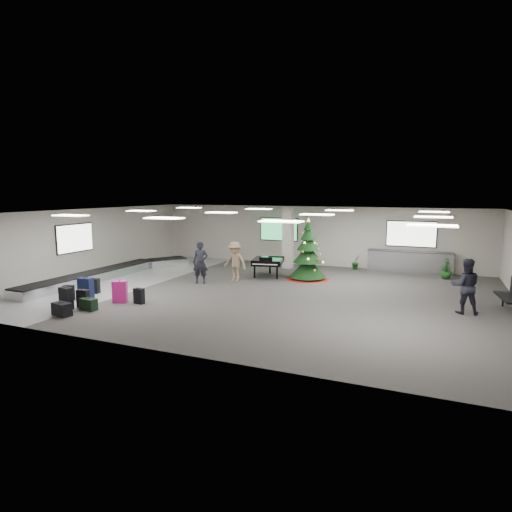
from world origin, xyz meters
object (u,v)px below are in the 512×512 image
at_px(pink_suitcase, 120,292).
at_px(potted_plant_right, 446,270).
at_px(service_counter, 409,262).
at_px(grand_piano, 268,261).
at_px(traveler_bench, 466,286).
at_px(traveler_a, 200,263).
at_px(christmas_tree, 308,258).
at_px(traveler_b, 235,262).
at_px(baggage_carousel, 110,273).
at_px(potted_plant_left, 356,262).

distance_m(pink_suitcase, potted_plant_right, 14.36).
height_order(service_counter, potted_plant_right, service_counter).
height_order(grand_piano, traveler_bench, traveler_bench).
bearing_deg(traveler_a, christmas_tree, 15.26).
bearing_deg(traveler_bench, traveler_b, -17.15).
bearing_deg(traveler_b, pink_suitcase, -106.34).
distance_m(christmas_tree, traveler_bench, 7.19).
relative_size(grand_piano, potted_plant_right, 2.29).
relative_size(baggage_carousel, potted_plant_left, 12.58).
distance_m(baggage_carousel, traveler_a, 4.64).
bearing_deg(traveler_a, baggage_carousel, 168.43).
height_order(baggage_carousel, pink_suitcase, pink_suitcase).
xyz_separation_m(pink_suitcase, traveler_a, (1.06, 3.98, 0.52)).
relative_size(baggage_carousel, christmas_tree, 3.43).
xyz_separation_m(traveler_b, potted_plant_right, (8.76, 4.25, -0.46)).
distance_m(potted_plant_left, potted_plant_right, 4.36).
relative_size(grand_piano, traveler_bench, 1.07).
xyz_separation_m(service_counter, potted_plant_right, (1.67, -0.97, -0.12)).
bearing_deg(traveler_b, christmas_tree, 38.82).
xyz_separation_m(service_counter, potted_plant_left, (-2.61, -0.15, -0.16)).
height_order(potted_plant_left, potted_plant_right, potted_plant_right).
bearing_deg(service_counter, baggage_carousel, -152.33).
distance_m(service_counter, traveler_b, 8.81).
height_order(christmas_tree, traveler_b, christmas_tree).
height_order(traveler_a, potted_plant_left, traveler_a).
xyz_separation_m(baggage_carousel, traveler_a, (4.55, 0.53, 0.71)).
distance_m(traveler_bench, potted_plant_right, 5.99).
height_order(traveler_b, potted_plant_right, traveler_b).
bearing_deg(potted_plant_right, potted_plant_left, 169.16).
xyz_separation_m(traveler_a, traveler_bench, (10.40, -0.72, -0.00)).
height_order(service_counter, traveler_b, traveler_b).
relative_size(pink_suitcase, potted_plant_left, 1.05).
bearing_deg(traveler_b, grand_piano, 68.20).
relative_size(traveler_bench, potted_plant_left, 2.38).
relative_size(potted_plant_left, potted_plant_right, 0.90).
relative_size(traveler_b, potted_plant_right, 2.07).
xyz_separation_m(baggage_carousel, potted_plant_left, (10.23, 6.58, 0.17)).
height_order(pink_suitcase, grand_piano, grand_piano).
bearing_deg(potted_plant_left, traveler_a, -133.18).
distance_m(service_counter, grand_piano, 7.12).
xyz_separation_m(service_counter, traveler_b, (-7.09, -5.22, 0.35)).
distance_m(baggage_carousel, grand_piano, 7.41).
bearing_deg(service_counter, christmas_tree, -140.19).
bearing_deg(potted_plant_right, grand_piano, -161.51).
distance_m(pink_suitcase, traveler_bench, 11.92).
height_order(pink_suitcase, traveler_bench, traveler_bench).
height_order(service_counter, potted_plant_left, service_counter).
relative_size(service_counter, pink_suitcase, 4.99).
distance_m(baggage_carousel, service_counter, 14.50).
distance_m(pink_suitcase, traveler_b, 5.47).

